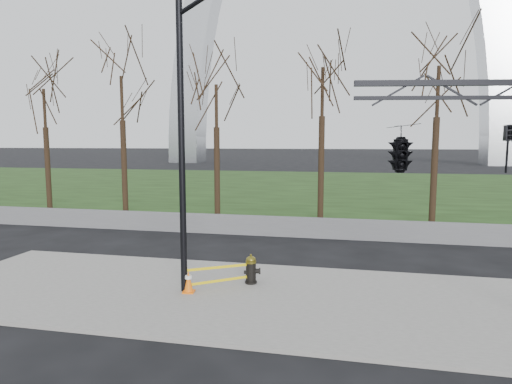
% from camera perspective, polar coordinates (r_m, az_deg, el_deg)
% --- Properties ---
extents(ground, '(500.00, 500.00, 0.00)m').
position_cam_1_polar(ground, '(12.48, -2.60, -13.54)').
color(ground, black).
rests_on(ground, ground).
extents(sidewalk, '(18.00, 6.00, 0.10)m').
position_cam_1_polar(sidewalk, '(12.46, -2.60, -13.33)').
color(sidewalk, gray).
rests_on(sidewalk, ground).
extents(grass_strip, '(120.00, 40.00, 0.06)m').
position_cam_1_polar(grass_strip, '(41.66, 7.84, 0.68)').
color(grass_strip, black).
rests_on(grass_strip, ground).
extents(guardrail, '(60.00, 0.30, 0.90)m').
position_cam_1_polar(guardrail, '(19.94, 3.21, -4.53)').
color(guardrail, '#59595B').
rests_on(guardrail, ground).
extents(tree_row, '(49.07, 4.00, 9.17)m').
position_cam_1_polar(tree_row, '(23.38, 8.55, 7.24)').
color(tree_row, black).
rests_on(tree_row, ground).
extents(fire_hydrant, '(0.55, 0.36, 0.88)m').
position_cam_1_polar(fire_hydrant, '(13.15, -0.61, -10.16)').
color(fire_hydrant, black).
rests_on(fire_hydrant, sidewalk).
extents(traffic_cone, '(0.36, 0.36, 0.62)m').
position_cam_1_polar(traffic_cone, '(12.56, -8.83, -11.50)').
color(traffic_cone, orange).
rests_on(traffic_cone, sidewalk).
extents(street_light, '(2.34, 0.83, 8.21)m').
position_cam_1_polar(street_light, '(11.98, -8.89, 8.42)').
color(street_light, black).
rests_on(street_light, ground).
extents(traffic_signal_mast, '(5.04, 2.54, 6.00)m').
position_cam_1_polar(traffic_signal_mast, '(9.90, 22.68, 5.22)').
color(traffic_signal_mast, black).
rests_on(traffic_signal_mast, ground).
extents(caution_tape, '(1.71, 1.14, 0.45)m').
position_cam_1_polar(caution_tape, '(12.85, -4.80, -10.62)').
color(caution_tape, yellow).
rests_on(caution_tape, ground).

